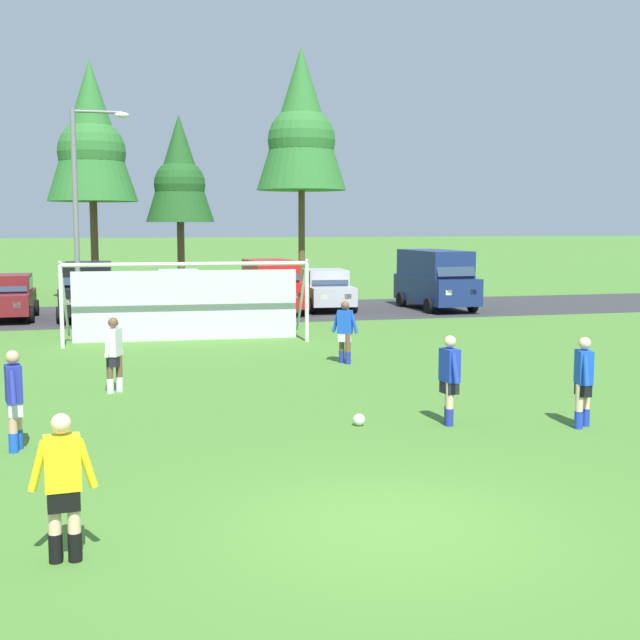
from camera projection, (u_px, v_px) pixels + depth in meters
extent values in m
plane|color=#477A2D|center=(224.00, 349.00, 24.66)|extent=(400.00, 400.00, 0.00)
cube|color=#333335|center=(191.00, 313.00, 34.39)|extent=(52.00, 8.40, 0.01)
sphere|color=white|center=(359.00, 420.00, 15.24)|extent=(0.22, 0.22, 0.22)
sphere|color=black|center=(359.00, 419.00, 15.24)|extent=(0.08, 0.08, 0.08)
sphere|color=red|center=(362.00, 420.00, 15.25)|extent=(0.07, 0.07, 0.07)
cylinder|color=white|center=(307.00, 302.00, 26.02)|extent=(0.12, 0.12, 2.44)
cylinder|color=white|center=(61.00, 307.00, 24.62)|extent=(0.12, 0.12, 2.44)
cylinder|color=white|center=(187.00, 264.00, 25.18)|extent=(7.32, 0.52, 0.12)
cylinder|color=white|center=(302.00, 296.00, 26.88)|extent=(0.19, 1.95, 2.46)
cylinder|color=white|center=(64.00, 300.00, 25.48)|extent=(0.19, 1.95, 2.46)
cube|color=silver|center=(186.00, 305.00, 26.31)|extent=(6.95, 0.42, 2.20)
cylinder|color=beige|center=(55.00, 527.00, 9.06)|extent=(0.14, 0.14, 0.80)
cylinder|color=beige|center=(74.00, 525.00, 9.09)|extent=(0.14, 0.14, 0.80)
cylinder|color=black|center=(56.00, 548.00, 9.08)|extent=(0.15, 0.15, 0.32)
cylinder|color=black|center=(75.00, 547.00, 9.12)|extent=(0.15, 0.15, 0.32)
cube|color=black|center=(64.00, 497.00, 9.04)|extent=(0.36, 0.25, 0.28)
cube|color=yellow|center=(62.00, 463.00, 8.99)|extent=(0.40, 0.27, 0.60)
sphere|color=beige|center=(61.00, 424.00, 8.95)|extent=(0.22, 0.22, 0.22)
cylinder|color=yellow|center=(38.00, 466.00, 8.95)|extent=(0.24, 0.11, 0.55)
cylinder|color=yellow|center=(87.00, 463.00, 9.04)|extent=(0.24, 0.11, 0.55)
cylinder|color=tan|center=(18.00, 425.00, 13.63)|extent=(0.14, 0.14, 0.80)
cylinder|color=tan|center=(13.00, 428.00, 13.41)|extent=(0.14, 0.14, 0.80)
cylinder|color=blue|center=(18.00, 439.00, 13.66)|extent=(0.15, 0.15, 0.32)
cylinder|color=blue|center=(14.00, 443.00, 13.44)|extent=(0.15, 0.15, 0.32)
cube|color=silver|center=(15.00, 407.00, 13.49)|extent=(0.28, 0.38, 0.28)
cube|color=#232D99|center=(14.00, 384.00, 13.44)|extent=(0.31, 0.42, 0.60)
sphere|color=tan|center=(12.00, 357.00, 13.39)|extent=(0.22, 0.22, 0.22)
cylinder|color=#232D99|center=(15.00, 382.00, 13.69)|extent=(0.13, 0.24, 0.55)
cylinder|color=#232D99|center=(13.00, 388.00, 13.20)|extent=(0.13, 0.24, 0.55)
cylinder|color=beige|center=(579.00, 407.00, 14.98)|extent=(0.14, 0.14, 0.80)
cylinder|color=beige|center=(586.00, 404.00, 15.18)|extent=(0.14, 0.14, 0.80)
cylinder|color=#1E38B7|center=(579.00, 420.00, 15.01)|extent=(0.15, 0.15, 0.32)
cylinder|color=#1E38B7|center=(585.00, 417.00, 15.21)|extent=(0.15, 0.15, 0.32)
cube|color=black|center=(583.00, 388.00, 15.05)|extent=(0.29, 0.38, 0.28)
cube|color=blue|center=(584.00, 367.00, 15.00)|extent=(0.32, 0.43, 0.60)
sphere|color=beige|center=(585.00, 343.00, 14.95)|extent=(0.22, 0.22, 0.22)
cylinder|color=blue|center=(586.00, 371.00, 14.76)|extent=(0.14, 0.24, 0.55)
cylinder|color=blue|center=(582.00, 366.00, 15.25)|extent=(0.14, 0.24, 0.55)
cylinder|color=beige|center=(449.00, 404.00, 15.19)|extent=(0.14, 0.14, 0.80)
cylinder|color=beige|center=(449.00, 402.00, 15.41)|extent=(0.14, 0.14, 0.80)
cylinder|color=#232D99|center=(449.00, 417.00, 15.21)|extent=(0.15, 0.15, 0.32)
cylinder|color=#232D99|center=(448.00, 414.00, 15.44)|extent=(0.15, 0.15, 0.32)
cube|color=black|center=(449.00, 386.00, 15.26)|extent=(0.27, 0.37, 0.28)
cube|color=#1E38B7|center=(450.00, 365.00, 15.22)|extent=(0.29, 0.41, 0.60)
sphere|color=beige|center=(450.00, 342.00, 15.17)|extent=(0.22, 0.22, 0.22)
cylinder|color=#1E38B7|center=(455.00, 368.00, 14.98)|extent=(0.12, 0.24, 0.55)
cylinder|color=#1E38B7|center=(444.00, 364.00, 15.46)|extent=(0.12, 0.24, 0.55)
cylinder|color=brown|center=(119.00, 373.00, 18.31)|extent=(0.14, 0.14, 0.80)
cylinder|color=brown|center=(110.00, 375.00, 18.13)|extent=(0.14, 0.14, 0.80)
cylinder|color=white|center=(120.00, 384.00, 18.34)|extent=(0.15, 0.15, 0.32)
cylinder|color=white|center=(110.00, 386.00, 18.16)|extent=(0.15, 0.15, 0.32)
cube|color=black|center=(114.00, 360.00, 18.18)|extent=(0.34, 0.40, 0.28)
cube|color=silver|center=(114.00, 342.00, 18.14)|extent=(0.37, 0.44, 0.60)
sphere|color=brown|center=(113.00, 322.00, 18.09)|extent=(0.22, 0.22, 0.22)
cylinder|color=silver|center=(120.00, 342.00, 18.38)|extent=(0.17, 0.25, 0.55)
cylinder|color=silver|center=(107.00, 345.00, 17.90)|extent=(0.17, 0.25, 0.55)
cylinder|color=brown|center=(348.00, 349.00, 21.90)|extent=(0.14, 0.14, 0.80)
cylinder|color=brown|center=(342.00, 348.00, 22.11)|extent=(0.14, 0.14, 0.80)
cylinder|color=#232D99|center=(348.00, 358.00, 21.93)|extent=(0.15, 0.15, 0.32)
cylinder|color=#232D99|center=(342.00, 357.00, 22.14)|extent=(0.15, 0.15, 0.32)
cube|color=silver|center=(345.00, 336.00, 21.97)|extent=(0.40, 0.35, 0.28)
cube|color=blue|center=(345.00, 322.00, 21.93)|extent=(0.45, 0.39, 0.60)
sphere|color=brown|center=(345.00, 305.00, 21.88)|extent=(0.22, 0.22, 0.22)
cylinder|color=blue|center=(354.00, 323.00, 21.83)|extent=(0.24, 0.19, 0.55)
cylinder|color=blue|center=(336.00, 322.00, 22.03)|extent=(0.24, 0.19, 0.55)
cube|color=maroon|center=(8.00, 302.00, 31.91)|extent=(1.86, 4.22, 0.76)
cube|color=maroon|center=(8.00, 283.00, 31.97)|extent=(1.68, 2.12, 0.64)
cube|color=#28384C|center=(5.00, 285.00, 31.04)|extent=(1.53, 0.34, 0.55)
cube|color=#28384C|center=(31.00, 283.00, 32.19)|extent=(0.06, 1.79, 0.45)
cube|color=white|center=(17.00, 305.00, 30.05)|extent=(0.28, 0.08, 0.20)
cube|color=#B21414|center=(26.00, 296.00, 34.01)|extent=(0.28, 0.08, 0.20)
cube|color=#B21414|center=(0.00, 296.00, 33.75)|extent=(0.28, 0.08, 0.20)
cylinder|color=black|center=(31.00, 314.00, 30.93)|extent=(0.25, 0.64, 0.64)
cylinder|color=black|center=(36.00, 308.00, 33.43)|extent=(0.25, 0.64, 0.64)
cube|color=black|center=(88.00, 298.00, 32.25)|extent=(1.98, 4.63, 1.00)
cube|color=black|center=(87.00, 273.00, 32.33)|extent=(1.80, 3.03, 0.84)
cube|color=#28384C|center=(86.00, 276.00, 30.96)|extent=(1.62, 0.41, 0.71)
cube|color=#28384C|center=(111.00, 273.00, 32.53)|extent=(0.09, 2.55, 0.59)
cube|color=white|center=(101.00, 301.00, 30.17)|extent=(0.28, 0.08, 0.20)
cube|color=white|center=(70.00, 302.00, 29.94)|extent=(0.28, 0.08, 0.20)
cube|color=#B21414|center=(103.00, 292.00, 34.55)|extent=(0.28, 0.08, 0.20)
cube|color=#B21414|center=(77.00, 292.00, 34.31)|extent=(0.28, 0.08, 0.20)
cylinder|color=black|center=(113.00, 314.00, 31.14)|extent=(0.25, 0.64, 0.64)
cylinder|color=black|center=(60.00, 315.00, 30.71)|extent=(0.25, 0.64, 0.64)
cylinder|color=black|center=(114.00, 307.00, 33.90)|extent=(0.25, 0.64, 0.64)
cylinder|color=black|center=(65.00, 308.00, 33.47)|extent=(0.25, 0.64, 0.64)
cube|color=silver|center=(180.00, 295.00, 35.01)|extent=(1.84, 4.22, 0.76)
cube|color=silver|center=(179.00, 278.00, 35.07)|extent=(1.68, 2.12, 0.64)
cube|color=#28384C|center=(182.00, 280.00, 34.14)|extent=(1.53, 0.33, 0.55)
cube|color=#28384C|center=(200.00, 277.00, 35.28)|extent=(0.06, 1.79, 0.45)
cube|color=white|center=(198.00, 297.00, 33.15)|extent=(0.28, 0.08, 0.20)
cube|color=white|center=(172.00, 298.00, 32.90)|extent=(0.28, 0.08, 0.20)
cube|color=#B21414|center=(187.00, 290.00, 37.11)|extent=(0.28, 0.08, 0.20)
cube|color=#B21414|center=(164.00, 290.00, 36.86)|extent=(0.28, 0.08, 0.20)
cylinder|color=black|center=(206.00, 306.00, 34.03)|extent=(0.25, 0.64, 0.64)
cylinder|color=black|center=(161.00, 307.00, 33.57)|extent=(0.25, 0.64, 0.64)
cylinder|color=black|center=(198.00, 301.00, 36.53)|extent=(0.25, 0.64, 0.64)
cylinder|color=black|center=(156.00, 302.00, 36.08)|extent=(0.25, 0.64, 0.64)
cube|color=red|center=(271.00, 293.00, 34.52)|extent=(2.15, 4.70, 1.00)
cube|color=red|center=(270.00, 270.00, 34.60)|extent=(1.91, 3.09, 0.84)
cube|color=#28384C|center=(279.00, 273.00, 33.26)|extent=(1.63, 0.47, 0.71)
cube|color=#28384C|center=(291.00, 270.00, 34.86)|extent=(0.18, 2.55, 0.59)
cube|color=white|center=(299.00, 296.00, 32.52)|extent=(0.28, 0.10, 0.20)
cube|color=white|center=(272.00, 296.00, 32.21)|extent=(0.28, 0.10, 0.20)
cube|color=#B21414|center=(271.00, 287.00, 36.81)|extent=(0.28, 0.10, 0.20)
cube|color=#B21414|center=(247.00, 288.00, 36.50)|extent=(0.28, 0.10, 0.20)
cylinder|color=black|center=(303.00, 307.00, 33.50)|extent=(0.27, 0.65, 0.64)
cylinder|color=black|center=(257.00, 309.00, 32.94)|extent=(0.27, 0.65, 0.64)
cylinder|color=black|center=(285.00, 301.00, 36.21)|extent=(0.27, 0.65, 0.64)
cylinder|color=black|center=(242.00, 302.00, 35.65)|extent=(0.27, 0.65, 0.64)
cube|color=#B2B2BC|center=(326.00, 294.00, 35.52)|extent=(2.05, 4.30, 0.76)
cube|color=#B2B2BC|center=(325.00, 277.00, 35.59)|extent=(1.78, 2.20, 0.64)
cube|color=#28384C|center=(330.00, 279.00, 34.64)|extent=(1.55, 0.41, 0.55)
cube|color=#28384C|center=(344.00, 277.00, 35.74)|extent=(0.15, 1.78, 0.45)
cube|color=white|center=(348.00, 296.00, 33.59)|extent=(0.28, 0.10, 0.20)
cube|color=white|center=(324.00, 297.00, 33.41)|extent=(0.28, 0.10, 0.20)
cube|color=#B21414|center=(328.00, 289.00, 37.62)|extent=(0.28, 0.10, 0.20)
cube|color=#B21414|center=(306.00, 289.00, 37.43)|extent=(0.28, 0.10, 0.20)
cylinder|color=black|center=(353.00, 305.00, 34.46)|extent=(0.28, 0.65, 0.64)
cylinder|color=black|center=(310.00, 306.00, 34.13)|extent=(0.28, 0.65, 0.64)
cylinder|color=black|center=(340.00, 300.00, 37.00)|extent=(0.28, 0.65, 0.64)
cylinder|color=black|center=(300.00, 300.00, 36.67)|extent=(0.28, 0.65, 0.64)
cube|color=navy|center=(436.00, 289.00, 35.81)|extent=(2.18, 4.89, 1.10)
cube|color=navy|center=(434.00, 263.00, 35.87)|extent=(1.99, 4.18, 1.10)
cube|color=#28384C|center=(455.00, 266.00, 34.00)|extent=(1.69, 0.54, 0.91)
cube|color=#28384C|center=(454.00, 263.00, 36.13)|extent=(0.20, 3.48, 0.77)
cube|color=white|center=(473.00, 292.00, 33.71)|extent=(0.28, 0.09, 0.20)
cube|color=white|center=(449.00, 293.00, 33.40)|extent=(0.28, 0.09, 0.20)
cube|color=#B21414|center=(425.00, 284.00, 38.20)|extent=(0.28, 0.09, 0.20)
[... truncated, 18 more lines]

